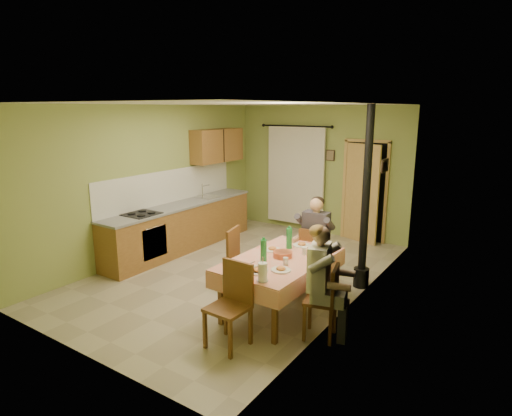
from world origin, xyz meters
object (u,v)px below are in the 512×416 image
Objects in this scene: dining_table at (280,284)px; chair_near at (229,323)px; chair_left at (245,275)px; chair_far at (314,267)px; stove_flue at (364,224)px; chair_right at (321,315)px; man_far at (315,231)px; man_right at (322,269)px.

chair_near is (-0.04, -1.12, -0.09)m from dining_table.
chair_left is at bearing 166.67° from dining_table.
chair_left is at bearing -133.72° from chair_far.
dining_table is at bearing -89.80° from chair_near.
stove_flue is (0.68, 2.52, 0.73)m from chair_near.
stove_flue is at bearing 117.92° from chair_left.
man_far reaches higher than chair_right.
chair_right is at bearing 57.09° from chair_left.
man_right is at bearing -64.61° from man_far.
chair_left is 0.72× the size of man_right.
stove_flue reaches higher than chair_right.
man_far is at bearing 126.72° from chair_left.
man_right is (0.77, -0.35, 0.50)m from dining_table.
man_far is at bearing 90.00° from chair_far.
chair_left is at bearing -138.63° from stove_flue.
man_far is 1.00× the size of man_right.
man_right reaches higher than dining_table.
man_far is (0.73, 0.87, 0.59)m from chair_left.
man_far is at bearing 14.25° from man_right.
chair_right is 0.59m from man_right.
dining_table is 0.86m from chair_right.
man_right is at bearing 90.00° from chair_right.
chair_far is 1.70m from man_right.
chair_near is 2.26m from man_far.
stove_flue is at bearing 24.30° from man_far.
dining_table is 1.96× the size of chair_far.
dining_table is 1.85× the size of chair_near.
chair_right is at bearing -85.57° from stove_flue.
chair_far is 1.60m from chair_right.
chair_right is at bearing -134.66° from chair_near.
chair_right is at bearing -90.00° from man_right.
chair_left is (-0.70, 1.31, -0.00)m from chair_near.
stove_flue is at bearing -10.16° from chair_right.
man_right is at bearing 56.84° from chair_left.
chair_far is at bearing 14.87° from chair_right.
stove_flue is (-0.14, 1.75, 0.74)m from chair_right.
chair_near is 0.72× the size of man_far.
man_far is 0.50× the size of stove_flue.
chair_right is (0.82, 0.77, -0.00)m from chair_near.
man_right is at bearing -23.07° from dining_table.
chair_far is 0.34× the size of stove_flue.
stove_flue reaches higher than man_right.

